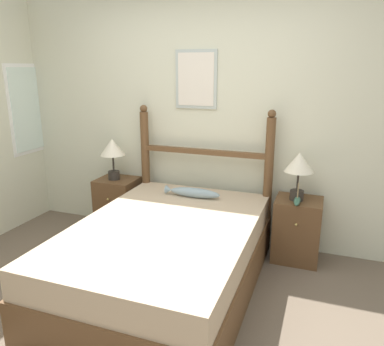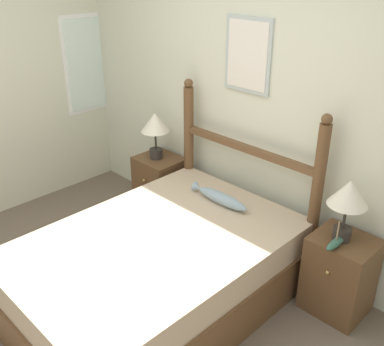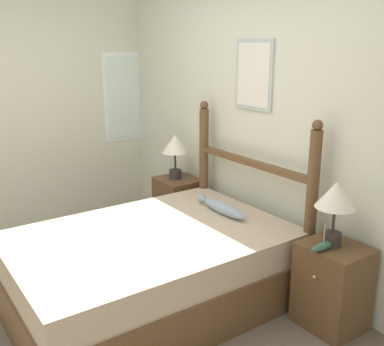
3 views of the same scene
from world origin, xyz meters
name	(u,v)px [view 2 (image 2 of 3)]	position (x,y,z in m)	size (l,w,h in m)	color
ground_plane	(88,344)	(0.00, 0.00, 0.00)	(16.00, 16.00, 0.00)	brown
wall_back	(258,105)	(0.00, 1.73, 1.28)	(6.40, 0.08, 2.55)	beige
bed	(157,271)	(0.02, 0.61, 0.28)	(1.40, 2.03, 0.57)	brown
headboard	(245,173)	(0.02, 1.58, 0.74)	(1.40, 0.09, 1.41)	brown
nightstand_left	(160,186)	(-0.94, 1.48, 0.30)	(0.42, 0.40, 0.60)	brown
nightstand_right	(339,275)	(0.99, 1.48, 0.30)	(0.42, 0.40, 0.60)	brown
table_lamp_left	(155,126)	(-0.96, 1.47, 0.93)	(0.27, 0.27, 0.45)	#2D2823
table_lamp_right	(348,197)	(0.96, 1.47, 0.93)	(0.27, 0.27, 0.45)	#2D2823
model_boat	(336,242)	(0.98, 1.37, 0.63)	(0.06, 0.22, 0.19)	#386651
fish_pillow	(220,198)	(0.01, 1.29, 0.62)	(0.55, 0.10, 0.09)	#8499A3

